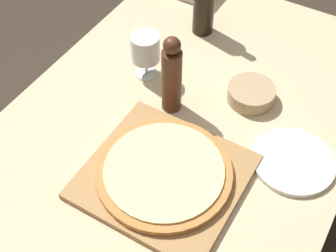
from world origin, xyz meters
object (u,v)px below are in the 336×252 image
Objects in this scene: pepper_mill at (172,76)px; wine_glass at (145,49)px; pizza at (164,172)px; small_bowl at (251,94)px.

wine_glass is (-0.14, 0.08, -0.02)m from pepper_mill.
wine_glass is (-0.25, 0.31, 0.07)m from pizza.
wine_glass reaches higher than pizza.
small_bowl is (0.19, 0.14, -0.10)m from pepper_mill.
pepper_mill is 1.81× the size of small_bowl.
pepper_mill is at bearing -142.43° from small_bowl.
pizza is 0.38m from small_bowl.
pizza is at bearing -51.31° from wine_glass.
pepper_mill is (-0.11, 0.23, 0.09)m from pizza.
pizza is 2.50× the size of small_bowl.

